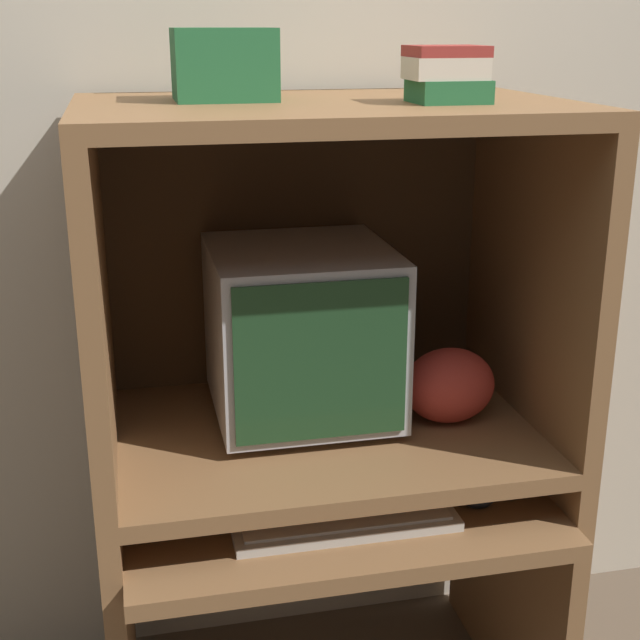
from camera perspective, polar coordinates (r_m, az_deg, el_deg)
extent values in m
cube|color=beige|center=(2.17, -1.96, 10.78)|extent=(6.00, 0.06, 2.60)
cube|color=brown|center=(2.15, -12.54, -18.36)|extent=(0.04, 0.65, 0.63)
cube|color=brown|center=(2.32, 12.01, -15.37)|extent=(0.04, 0.65, 0.63)
cube|color=brown|center=(1.86, 1.68, -13.15)|extent=(0.89, 0.39, 0.04)
cube|color=brown|center=(1.95, -13.31, -9.48)|extent=(0.04, 0.65, 0.12)
cube|color=brown|center=(2.13, 12.68, -6.95)|extent=(0.04, 0.65, 0.12)
cube|color=brown|center=(1.97, 0.31, -7.30)|extent=(0.89, 0.65, 0.04)
cube|color=brown|center=(1.80, -14.25, 2.05)|extent=(0.04, 0.65, 0.70)
cube|color=brown|center=(2.00, 13.49, 3.68)|extent=(0.04, 0.65, 0.70)
cube|color=brown|center=(1.78, 0.35, 13.26)|extent=(0.89, 0.65, 0.04)
cube|color=#48321E|center=(2.14, -1.54, 5.17)|extent=(0.89, 0.01, 0.70)
cylinder|color=#B2B2B7|center=(2.02, -1.18, -5.77)|extent=(0.22, 0.22, 0.02)
cube|color=#B2B2B7|center=(1.95, -1.22, -0.60)|extent=(0.39, 0.40, 0.37)
cube|color=#1E4223|center=(1.76, 0.08, -2.70)|extent=(0.35, 0.01, 0.33)
cube|color=beige|center=(1.83, 1.54, -12.71)|extent=(0.45, 0.15, 0.02)
cube|color=silver|center=(1.82, 1.55, -12.36)|extent=(0.42, 0.12, 0.01)
ellipsoid|color=black|center=(1.92, 10.11, -11.30)|extent=(0.06, 0.04, 0.03)
ellipsoid|color=#BC382D|center=(1.98, 8.26, -4.15)|extent=(0.20, 0.15, 0.17)
cube|color=#236638|center=(1.76, 8.21, 14.30)|extent=(0.14, 0.13, 0.04)
cube|color=beige|center=(1.75, 8.03, 15.66)|extent=(0.14, 0.11, 0.04)
cube|color=maroon|center=(1.76, 8.08, 16.67)|extent=(0.14, 0.12, 0.02)
cube|color=#236638|center=(1.81, -6.18, 15.95)|extent=(0.19, 0.17, 0.14)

